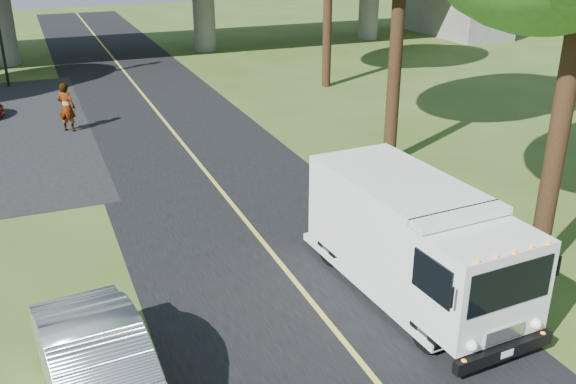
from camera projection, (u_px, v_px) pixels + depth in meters
ground at (349, 349)px, 12.53m from camera, size 120.00×120.00×0.00m
road at (209, 176)px, 21.05m from camera, size 7.00×90.00×0.02m
lane_line at (209, 176)px, 21.05m from camera, size 0.12×90.00×0.01m
step_van at (413, 237)px, 13.92m from camera, size 2.62×6.21×2.55m
silver_sedan at (102, 376)px, 10.61m from camera, size 2.09×4.78×1.53m
pedestrian at (67, 107)px, 25.27m from camera, size 0.86×0.79×1.97m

